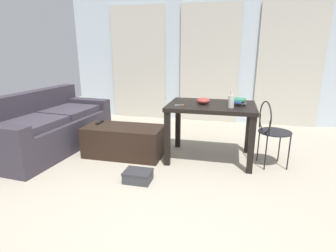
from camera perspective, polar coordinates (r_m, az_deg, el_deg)
ground_plane at (r=3.76m, az=5.28°, el=-6.81°), size 8.51×8.51×0.00m
wall_back at (r=5.63m, az=8.94°, el=14.35°), size 5.88×0.10×2.62m
curtains at (r=5.55m, az=8.80°, el=12.80°), size 4.18×0.03×2.32m
couch at (r=4.40m, az=-24.18°, el=-0.32°), size 1.05×2.05×0.85m
coffee_table at (r=3.82m, az=-9.40°, el=-3.20°), size 1.08×0.52×0.43m
craft_table at (r=3.59m, az=9.20°, el=2.83°), size 1.13×0.80×0.76m
wire_chair at (r=3.59m, az=20.98°, el=-0.09°), size 0.41×0.43×0.85m
bottle_near at (r=3.38m, az=13.35°, el=5.20°), size 0.07×0.07×0.21m
bowl at (r=3.57m, az=7.54°, el=5.38°), size 0.18×0.18×0.08m
book_stack at (r=3.61m, az=14.59°, el=5.11°), size 0.22×0.30×0.08m
scissors at (r=3.46m, az=2.69°, el=4.53°), size 0.12×0.08×0.00m
tv_remote_primary at (r=4.00m, az=-14.36°, el=0.77°), size 0.05×0.18×0.02m
shoebox at (r=3.12m, az=-6.43°, el=-10.58°), size 0.31×0.24×0.13m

